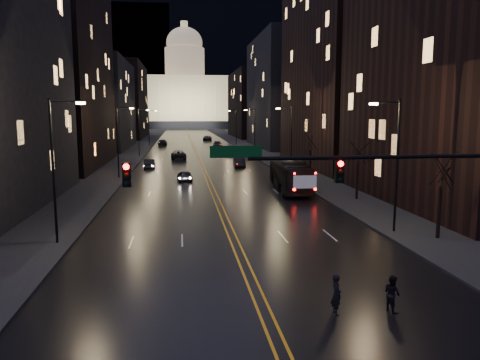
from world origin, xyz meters
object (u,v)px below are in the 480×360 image
object	(u,v)px
pedestrian_a	(336,295)
oncoming_car_a	(185,176)
bus	(290,175)
oncoming_car_b	(149,164)
pedestrian_b	(392,293)
receding_car_a	(239,163)
traffic_signal	(391,182)

from	to	relation	value
pedestrian_a	oncoming_car_a	bearing A→B (deg)	5.20
oncoming_car_a	pedestrian_a	size ratio (longest dim) A/B	2.36
bus	oncoming_car_b	xyz separation A→B (m)	(-15.93, 21.41, -0.88)
oncoming_car_b	pedestrian_a	world-z (taller)	pedestrian_a
oncoming_car_b	pedestrian_b	bearing A→B (deg)	100.54
pedestrian_b	oncoming_car_a	bearing A→B (deg)	-5.47
bus	oncoming_car_b	bearing A→B (deg)	130.04
bus	pedestrian_b	xyz separation A→B (m)	(-2.87, -30.28, -0.86)
receding_car_a	pedestrian_a	bearing A→B (deg)	-90.35
bus	pedestrian_b	world-z (taller)	bus
traffic_signal	oncoming_car_b	xyz separation A→B (m)	(-13.75, 49.69, -4.36)
traffic_signal	oncoming_car_b	world-z (taller)	traffic_signal
traffic_signal	pedestrian_a	xyz separation A→B (m)	(-3.07, -2.00, -4.26)
oncoming_car_a	receding_car_a	distance (m)	15.77
traffic_signal	pedestrian_b	size ratio (longest dim) A/B	11.28
bus	receding_car_a	distance (m)	21.75
oncoming_car_a	pedestrian_b	distance (m)	39.26
bus	oncoming_car_a	size ratio (longest dim) A/B	2.93
oncoming_car_a	oncoming_car_b	distance (m)	14.18
oncoming_car_a	traffic_signal	bearing A→B (deg)	97.90
traffic_signal	receding_car_a	world-z (taller)	traffic_signal
bus	oncoming_car_b	distance (m)	26.70
traffic_signal	oncoming_car_b	size ratio (longest dim) A/B	3.85
bus	receding_car_a	bearing A→B (deg)	100.41
traffic_signal	bus	distance (m)	28.58
bus	pedestrian_a	distance (m)	30.74
oncoming_car_b	bus	bearing A→B (deg)	123.01
oncoming_car_b	pedestrian_a	size ratio (longest dim) A/B	2.67
oncoming_car_a	receding_car_a	xyz separation A→B (m)	(8.27, 13.43, 0.08)
oncoming_car_a	pedestrian_b	world-z (taller)	pedestrian_b
oncoming_car_a	oncoming_car_b	size ratio (longest dim) A/B	0.89
oncoming_car_a	receding_car_a	bearing A→B (deg)	-127.22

